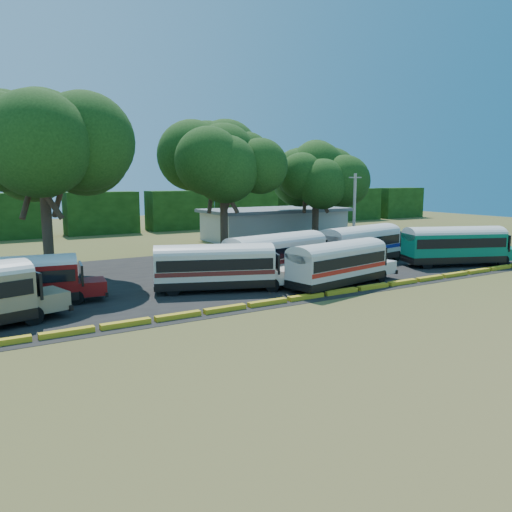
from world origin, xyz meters
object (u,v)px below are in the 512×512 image
bus_red (13,278)px  tree_west (42,141)px  bus_white_red (339,261)px  bus_cream_west (217,265)px  bus_teal (456,243)px

bus_red → tree_west: size_ratio=0.67×
bus_red → bus_white_red: bearing=-7.6°
tree_west → bus_cream_west: bearing=-48.9°
bus_red → tree_west: 12.67m
bus_white_red → bus_cream_west: bearing=147.3°
bus_white_red → bus_teal: size_ratio=0.94×
bus_white_red → bus_teal: bus_teal is taller
bus_white_red → tree_west: 24.29m
bus_white_red → tree_west: bearing=130.8°
bus_red → bus_white_red: size_ratio=0.94×
bus_white_red → tree_west: (-17.67, 14.16, 8.78)m
bus_white_red → bus_teal: (14.98, 1.48, 0.16)m
bus_red → bus_cream_west: (12.77, -2.39, 0.07)m
bus_red → bus_white_red: bus_white_red is taller
bus_teal → bus_cream_west: bearing=-163.2°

